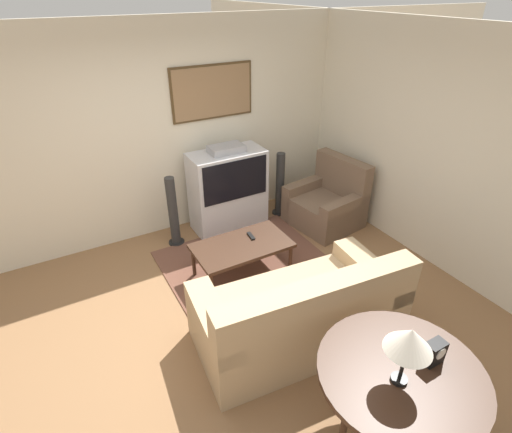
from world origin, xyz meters
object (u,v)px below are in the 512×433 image
at_px(coffee_table, 242,247).
at_px(console_table, 401,378).
at_px(armchair, 327,204).
at_px(mantel_clock, 434,352).
at_px(couch, 300,315).
at_px(speaker_tower_left, 173,214).
at_px(speaker_tower_right, 280,186).
at_px(table_lamp, 410,341).
at_px(tv, 228,190).

relative_size(coffee_table, console_table, 0.97).
distance_m(armchair, mantel_clock, 3.16).
xyz_separation_m(armchair, console_table, (-1.60, -2.75, 0.41)).
xyz_separation_m(couch, console_table, (0.01, -1.13, 0.38)).
bearing_deg(coffee_table, speaker_tower_left, 113.67).
distance_m(couch, speaker_tower_right, 2.48).
xyz_separation_m(coffee_table, speaker_tower_left, (-0.45, 1.03, 0.06)).
bearing_deg(speaker_tower_right, coffee_table, -138.76).
relative_size(table_lamp, mantel_clock, 2.63).
bearing_deg(armchair, couch, -52.25).
bearing_deg(speaker_tower_left, tv, 3.62).
xyz_separation_m(couch, table_lamp, (-0.06, -1.17, 0.81)).
xyz_separation_m(tv, table_lamp, (-0.43, -3.40, 0.57)).
bearing_deg(coffee_table, mantel_clock, -84.07).
bearing_deg(couch, tv, -93.66).
height_order(mantel_clock, speaker_tower_left, speaker_tower_left).
bearing_deg(console_table, table_lamp, -153.87).
distance_m(speaker_tower_left, speaker_tower_right, 1.62).
distance_m(tv, coffee_table, 1.15).
bearing_deg(couch, mantel_clock, 107.38).
distance_m(armchair, console_table, 3.21).
bearing_deg(coffee_table, speaker_tower_right, 41.24).
height_order(couch, console_table, couch).
relative_size(armchair, console_table, 0.89).
bearing_deg(table_lamp, speaker_tower_left, 96.51).
distance_m(couch, table_lamp, 1.42).
relative_size(armchair, table_lamp, 2.19).
relative_size(console_table, speaker_tower_left, 1.18).
bearing_deg(console_table, armchair, 59.87).
bearing_deg(armchair, speaker_tower_right, -149.45).
xyz_separation_m(coffee_table, console_table, (0.01, -2.29, 0.32)).
relative_size(couch, coffee_table, 1.79).
bearing_deg(coffee_table, armchair, 16.29).
xyz_separation_m(mantel_clock, speaker_tower_right, (0.93, 3.35, -0.41)).
bearing_deg(speaker_tower_right, table_lamp, -110.29).
xyz_separation_m(couch, speaker_tower_left, (-0.45, 2.18, 0.12)).
height_order(coffee_table, table_lamp, table_lamp).
xyz_separation_m(tv, speaker_tower_left, (-0.81, -0.05, -0.12)).
height_order(console_table, speaker_tower_right, speaker_tower_right).
height_order(console_table, mantel_clock, mantel_clock).
height_order(coffee_table, speaker_tower_left, speaker_tower_left).
height_order(table_lamp, mantel_clock, table_lamp).
relative_size(coffee_table, table_lamp, 2.40).
xyz_separation_m(console_table, speaker_tower_left, (-0.46, 3.31, -0.26)).
height_order(table_lamp, speaker_tower_right, table_lamp).
relative_size(couch, speaker_tower_right, 2.06).
xyz_separation_m(coffee_table, mantel_clock, (0.24, -2.32, 0.47)).
xyz_separation_m(console_table, mantel_clock, (0.23, -0.04, 0.15)).
distance_m(armchair, speaker_tower_left, 2.13).
bearing_deg(speaker_tower_right, armchair, -51.94).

